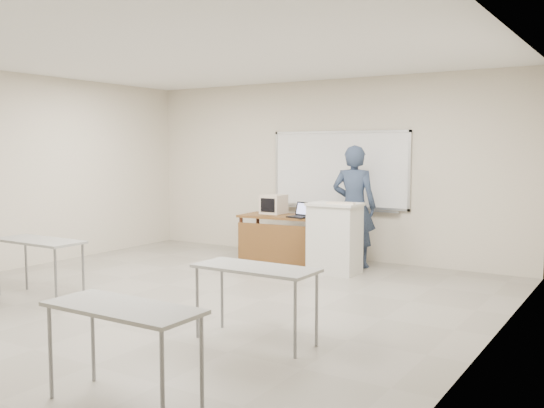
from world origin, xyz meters
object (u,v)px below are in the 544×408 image
Objects in this scene: podium at (335,238)px; presenter at (354,206)px; crt_monitor at (274,204)px; whiteboard at (339,171)px; mouse at (311,216)px; laptop at (300,214)px; keyboard at (341,203)px; instructor_desk at (279,229)px.

podium is 0.74m from presenter.
whiteboard is at bearing 28.90° from crt_monitor.
mouse is at bearing 2.79° from presenter.
mouse is 0.06× the size of presenter.
keyboard is (0.95, -0.48, 0.25)m from laptop.
whiteboard is 1.30× the size of presenter.
podium reaches higher than laptop.
whiteboard is 0.93m from presenter.
whiteboard is 1.41m from instructor_desk.
crt_monitor reaches higher than laptop.
presenter is (0.53, -0.56, -0.53)m from whiteboard.
presenter is at bearing 4.92° from mouse.
mouse reaches higher than instructor_desk.
laptop is (-0.30, -0.79, -0.67)m from whiteboard.
presenter is (0.03, 0.60, 0.42)m from podium.
whiteboard is at bearing -55.44° from presenter.
mouse is (-0.15, -0.70, -0.71)m from whiteboard.
whiteboard reaches higher than podium.
crt_monitor is 3.69× the size of mouse.
crt_monitor is at bearing -9.68° from presenter.
laptop is 2.97× the size of mouse.
laptop is at bearing -6.33° from instructor_desk.
whiteboard is at bearing 79.73° from laptop.
laptop is (-0.80, 0.36, 0.28)m from podium.
instructor_desk is 3.38× the size of keyboard.
podium is at bearing -14.07° from laptop.
keyboard is (0.15, -0.12, 0.53)m from podium.
crt_monitor is at bearing 144.62° from keyboard.
crt_monitor is at bearing 169.39° from laptop.
crt_monitor is (-0.95, -0.54, -0.57)m from whiteboard.
keyboard is (0.65, -1.28, -0.42)m from whiteboard.
laptop is 1.10m from keyboard.
presenter is (0.83, 0.24, 0.14)m from laptop.
keyboard is at bearing -63.04° from whiteboard.
presenter is at bearing -46.24° from whiteboard.
instructor_desk is at bearing -171.54° from laptop.
instructor_desk is 0.73× the size of presenter.
whiteboard is at bearing 70.84° from mouse.
mouse is at bearing 3.85° from instructor_desk.
instructor_desk is 0.51m from crt_monitor.
laptop is at bearing -21.89° from crt_monitor.
presenter reaches higher than mouse.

